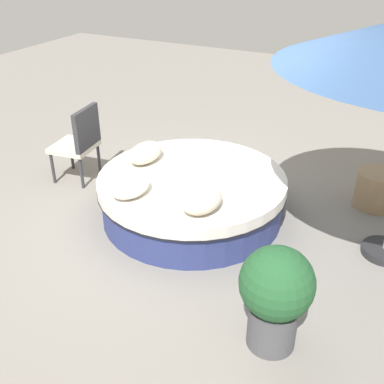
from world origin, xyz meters
name	(u,v)px	position (x,y,z in m)	size (l,w,h in m)	color
ground_plane	(192,215)	(0.00, 0.00, 0.00)	(16.00, 16.00, 0.00)	gray
round_bed	(192,195)	(0.00, 0.00, 0.26)	(2.09, 2.09, 0.50)	navy
throw_pillow_0	(145,153)	(-0.10, -0.66, 0.61)	(0.52, 0.32, 0.22)	beige
throw_pillow_1	(130,186)	(0.62, -0.39, 0.59)	(0.50, 0.36, 0.18)	silver
throw_pillow_2	(202,199)	(0.56, 0.39, 0.60)	(0.51, 0.37, 0.20)	beige
patio_chair	(80,140)	(-0.15, -1.66, 0.56)	(0.58, 0.56, 0.98)	#333338
planter	(276,293)	(1.41, 1.41, 0.51)	(0.57, 0.57, 0.89)	#4C4C51
side_table	(376,189)	(-1.15, 1.83, 0.22)	(0.47, 0.47, 0.44)	#997A56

